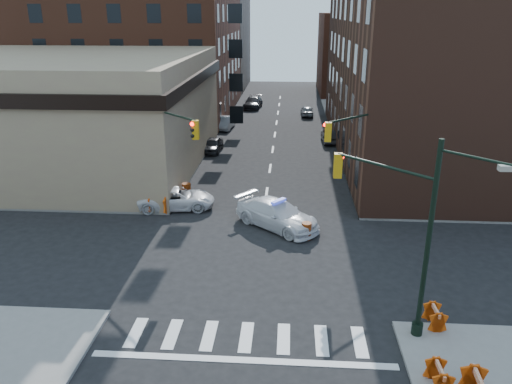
# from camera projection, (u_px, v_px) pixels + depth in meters

# --- Properties ---
(ground) EXTENTS (140.00, 140.00, 0.00)m
(ground) POSITION_uv_depth(u_px,v_px,m) (257.00, 258.00, 26.34)
(ground) COLOR black
(ground) RESTS_ON ground
(sidewalk_nw) EXTENTS (34.00, 54.50, 0.15)m
(sidewalk_nw) POSITION_uv_depth(u_px,v_px,m) (80.00, 121.00, 58.50)
(sidewalk_nw) COLOR gray
(sidewalk_nw) RESTS_ON ground
(sidewalk_ne) EXTENTS (34.00, 54.50, 0.15)m
(sidewalk_ne) POSITION_uv_depth(u_px,v_px,m) (482.00, 127.00, 55.53)
(sidewalk_ne) COLOR gray
(sidewalk_ne) RESTS_ON ground
(bank_building) EXTENTS (22.00, 22.00, 9.00)m
(bank_building) POSITION_uv_depth(u_px,v_px,m) (66.00, 111.00, 41.36)
(bank_building) COLOR #91815F
(bank_building) RESTS_ON ground
(apartment_block) EXTENTS (25.00, 25.00, 24.00)m
(apartment_block) POSITION_uv_depth(u_px,v_px,m) (128.00, 13.00, 60.92)
(apartment_block) COLOR #582C1B
(apartment_block) RESTS_ON ground
(commercial_row_ne) EXTENTS (14.00, 34.00, 14.00)m
(commercial_row_ne) POSITION_uv_depth(u_px,v_px,m) (420.00, 74.00, 44.20)
(commercial_row_ne) COLOR #4A2A1D
(commercial_row_ne) RESTS_ON ground
(filler_nw) EXTENTS (20.00, 18.00, 16.00)m
(filler_nw) POSITION_uv_depth(u_px,v_px,m) (186.00, 38.00, 82.75)
(filler_nw) COLOR brown
(filler_nw) RESTS_ON ground
(filler_ne) EXTENTS (16.00, 16.00, 12.00)m
(filler_ne) POSITION_uv_depth(u_px,v_px,m) (371.00, 54.00, 77.75)
(filler_ne) COLOR #582C1B
(filler_ne) RESTS_ON ground
(signal_pole_se) EXTENTS (5.40, 5.27, 8.00)m
(signal_pole_se) POSITION_uv_depth(u_px,v_px,m) (404.00, 223.00, 19.20)
(signal_pole_se) COLOR black
(signal_pole_se) RESTS_ON sidewalk_se
(signal_pole_nw) EXTENTS (3.58, 3.67, 8.00)m
(signal_pole_nw) POSITION_uv_depth(u_px,v_px,m) (167.00, 150.00, 30.24)
(signal_pole_nw) COLOR black
(signal_pole_nw) RESTS_ON sidewalk_nw
(signal_pole_ne) EXTENTS (3.67, 3.58, 8.00)m
(signal_pole_ne) POSITION_uv_depth(u_px,v_px,m) (362.00, 154.00, 29.50)
(signal_pole_ne) COLOR black
(signal_pole_ne) RESTS_ON sidewalk_ne
(tree_ne_near) EXTENTS (3.00, 3.00, 4.85)m
(tree_ne_near) POSITION_uv_depth(u_px,v_px,m) (351.00, 106.00, 49.04)
(tree_ne_near) COLOR black
(tree_ne_near) RESTS_ON sidewalk_ne
(tree_ne_far) EXTENTS (3.00, 3.00, 4.85)m
(tree_ne_far) POSITION_uv_depth(u_px,v_px,m) (343.00, 93.00, 56.53)
(tree_ne_far) COLOR black
(tree_ne_far) RESTS_ON sidewalk_ne
(police_car) EXTENTS (5.74, 5.30, 1.62)m
(police_car) POSITION_uv_depth(u_px,v_px,m) (277.00, 214.00, 29.90)
(police_car) COLOR white
(police_car) RESTS_ON ground
(pickup) EXTENTS (5.29, 3.04, 1.39)m
(pickup) POSITION_uv_depth(u_px,v_px,m) (176.00, 198.00, 32.78)
(pickup) COLOR silver
(pickup) RESTS_ON ground
(parked_car_wnear) EXTENTS (1.71, 3.86, 1.29)m
(parked_car_wnear) POSITION_uv_depth(u_px,v_px,m) (213.00, 145.00, 46.03)
(parked_car_wnear) COLOR black
(parked_car_wnear) RESTS_ON ground
(parked_car_wfar) EXTENTS (1.80, 4.20, 1.35)m
(parked_car_wfar) POSITION_uv_depth(u_px,v_px,m) (226.00, 123.00, 54.92)
(parked_car_wfar) COLOR gray
(parked_car_wfar) RESTS_ON ground
(parked_car_wdeep) EXTENTS (2.54, 5.31, 1.49)m
(parked_car_wdeep) POSITION_uv_depth(u_px,v_px,m) (253.00, 103.00, 66.67)
(parked_car_wdeep) COLOR black
(parked_car_wdeep) RESTS_ON ground
(parked_car_enear) EXTENTS (1.57, 3.96, 1.28)m
(parked_car_enear) POSITION_uv_depth(u_px,v_px,m) (330.00, 136.00, 49.24)
(parked_car_enear) COLOR black
(parked_car_enear) RESTS_ON ground
(parked_car_efar) EXTENTS (1.57, 3.78, 1.28)m
(parked_car_efar) POSITION_uv_depth(u_px,v_px,m) (307.00, 111.00, 61.74)
(parked_car_efar) COLOR gray
(parked_car_efar) RESTS_ON ground
(pedestrian_a) EXTENTS (0.77, 0.65, 1.80)m
(pedestrian_a) POSITION_uv_depth(u_px,v_px,m) (164.00, 190.00, 33.18)
(pedestrian_a) COLOR black
(pedestrian_a) RESTS_ON sidewalk_nw
(pedestrian_b) EXTENTS (1.19, 1.09, 1.97)m
(pedestrian_b) POSITION_uv_depth(u_px,v_px,m) (112.00, 181.00, 34.74)
(pedestrian_b) COLOR black
(pedestrian_b) RESTS_ON sidewalk_nw
(pedestrian_c) EXTENTS (0.97, 0.97, 1.65)m
(pedestrian_c) POSITION_uv_depth(u_px,v_px,m) (88.00, 184.00, 34.62)
(pedestrian_c) COLOR #1C222B
(pedestrian_c) RESTS_ON sidewalk_nw
(barrel_road) EXTENTS (0.61, 0.61, 1.01)m
(barrel_road) POSITION_uv_depth(u_px,v_px,m) (306.00, 231.00, 28.39)
(barrel_road) COLOR #E5470A
(barrel_road) RESTS_ON ground
(barrel_bank) EXTENTS (0.67, 0.67, 1.10)m
(barrel_bank) POSITION_uv_depth(u_px,v_px,m) (187.00, 191.00, 34.56)
(barrel_bank) COLOR #CA4509
(barrel_bank) RESTS_ON ground
(barricade_se_a) EXTENTS (0.61, 1.15, 0.84)m
(barricade_se_a) POSITION_uv_depth(u_px,v_px,m) (435.00, 317.00, 20.31)
(barricade_se_a) COLOR orange
(barricade_se_a) RESTS_ON sidewalk_se
(barricade_se_b) EXTENTS (0.61, 1.17, 0.87)m
(barricade_se_b) POSITION_uv_depth(u_px,v_px,m) (439.00, 377.00, 16.97)
(barricade_se_b) COLOR orange
(barricade_se_b) RESTS_ON sidewalk_se
(barricade_nw_a) EXTENTS (1.45, 0.88, 1.03)m
(barricade_nw_a) POSITION_uv_depth(u_px,v_px,m) (159.00, 204.00, 31.89)
(barricade_nw_a) COLOR red
(barricade_nw_a) RESTS_ON sidewalk_nw
(barricade_nw_b) EXTENTS (1.30, 0.81, 0.91)m
(barricade_nw_b) POSITION_uv_depth(u_px,v_px,m) (142.00, 192.00, 34.18)
(barricade_nw_b) COLOR #E1410A
(barricade_nw_b) RESTS_ON sidewalk_nw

